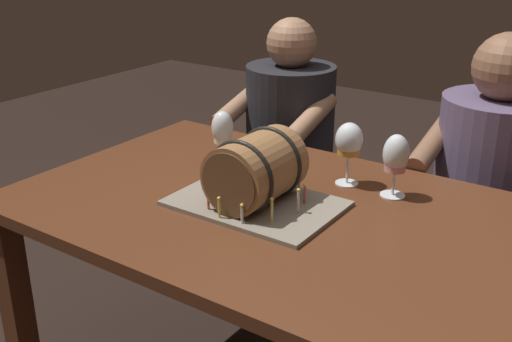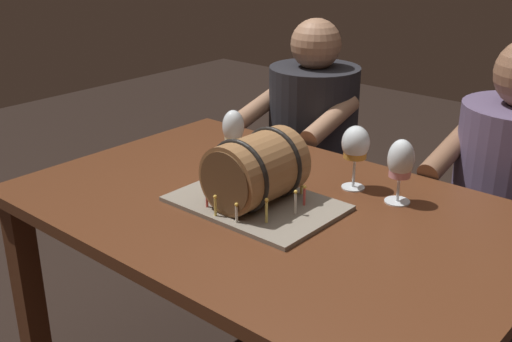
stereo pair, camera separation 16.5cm
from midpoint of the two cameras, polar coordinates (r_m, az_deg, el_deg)
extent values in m
cube|color=#562D19|center=(1.71, -1.50, -3.61)|extent=(1.40, 0.92, 0.03)
cube|color=#562D19|center=(2.09, -22.99, -12.33)|extent=(0.07, 0.07, 0.72)
cube|color=#562D19|center=(2.52, -7.88, -4.62)|extent=(0.07, 0.07, 0.72)
cube|color=gray|center=(1.69, -2.80, -3.01)|extent=(0.44, 0.30, 0.01)
cylinder|color=olive|center=(1.65, -2.86, 0.09)|extent=(0.19, 0.24, 0.19)
cylinder|color=brown|center=(1.56, -5.60, -1.28)|extent=(0.16, 0.00, 0.16)
cylinder|color=brown|center=(1.75, -0.42, 1.32)|extent=(0.16, 0.00, 0.16)
torus|color=black|center=(1.60, -4.33, -0.64)|extent=(0.20, 0.01, 0.20)
torus|color=black|center=(1.70, -1.48, 0.79)|extent=(0.20, 0.01, 0.20)
cylinder|color=silver|center=(1.61, 0.94, -2.92)|extent=(0.01, 0.01, 0.06)
sphere|color=#F9C64C|center=(1.60, 0.95, -1.81)|extent=(0.01, 0.01, 0.01)
cylinder|color=#D64C47|center=(1.67, 1.63, -2.25)|extent=(0.01, 0.01, 0.05)
sphere|color=#F9C64C|center=(1.66, 1.64, -1.32)|extent=(0.01, 0.01, 0.01)
cylinder|color=#EAD666|center=(1.73, 1.23, -1.20)|extent=(0.01, 0.01, 0.05)
sphere|color=#F9C64C|center=(1.72, 1.24, -0.24)|extent=(0.01, 0.01, 0.01)
cylinder|color=silver|center=(1.78, -0.39, -0.47)|extent=(0.01, 0.01, 0.05)
sphere|color=#F9C64C|center=(1.77, -0.40, 0.52)|extent=(0.01, 0.01, 0.01)
cylinder|color=#D64C47|center=(1.80, -3.33, -0.44)|extent=(0.01, 0.01, 0.05)
sphere|color=#F9C64C|center=(1.79, -3.35, 0.41)|extent=(0.01, 0.01, 0.01)
cylinder|color=#EAD666|center=(1.78, -5.03, -0.59)|extent=(0.01, 0.01, 0.06)
sphere|color=#F9C64C|center=(1.77, -5.07, 0.42)|extent=(0.01, 0.01, 0.01)
cylinder|color=#EAD666|center=(1.73, -6.69, -1.32)|extent=(0.01, 0.01, 0.05)
sphere|color=#F9C64C|center=(1.72, -6.74, -0.29)|extent=(0.01, 0.01, 0.01)
cylinder|color=#D64C47|center=(1.64, -7.26, -2.67)|extent=(0.01, 0.01, 0.05)
sphere|color=#F9C64C|center=(1.63, -7.31, -1.62)|extent=(0.01, 0.01, 0.01)
cylinder|color=#EAD666|center=(1.60, -6.35, -3.54)|extent=(0.01, 0.01, 0.05)
sphere|color=#F9C64C|center=(1.58, -6.39, -2.57)|extent=(0.01, 0.01, 0.01)
cylinder|color=silver|center=(1.56, -4.32, -4.12)|extent=(0.01, 0.01, 0.04)
sphere|color=#F9C64C|center=(1.55, -4.35, -3.21)|extent=(0.01, 0.01, 0.01)
cylinder|color=#EAD666|center=(1.56, -1.57, -3.80)|extent=(0.01, 0.01, 0.06)
sphere|color=#F9C64C|center=(1.55, -1.58, -2.66)|extent=(0.01, 0.01, 0.01)
cylinder|color=white|center=(1.84, 5.72, -1.17)|extent=(0.07, 0.07, 0.00)
cylinder|color=white|center=(1.82, 5.77, 0.12)|extent=(0.01, 0.01, 0.09)
ellipsoid|color=white|center=(1.79, 5.88, 2.85)|extent=(0.08, 0.08, 0.10)
cylinder|color=#C6842D|center=(1.80, 5.84, 1.98)|extent=(0.07, 0.07, 0.03)
cylinder|color=white|center=(1.77, 9.73, -2.24)|extent=(0.07, 0.07, 0.00)
cylinder|color=white|center=(1.76, 9.80, -1.17)|extent=(0.01, 0.01, 0.07)
ellipsoid|color=white|center=(1.73, 9.99, 1.53)|extent=(0.07, 0.07, 0.11)
cylinder|color=pink|center=(1.74, 9.93, 0.65)|extent=(0.06, 0.06, 0.04)
cylinder|color=white|center=(1.98, -5.40, 0.55)|extent=(0.06, 0.06, 0.00)
cylinder|color=white|center=(1.96, -5.43, 1.53)|extent=(0.01, 0.01, 0.07)
ellipsoid|color=white|center=(1.94, -5.52, 3.93)|extent=(0.07, 0.07, 0.10)
cylinder|color=beige|center=(1.94, -5.50, 3.22)|extent=(0.06, 0.06, 0.05)
cube|color=black|center=(2.69, 1.14, -5.85)|extent=(0.34, 0.32, 0.45)
cylinder|color=#232328|center=(2.50, 1.22, 3.88)|extent=(0.37, 0.37, 0.51)
sphere|color=#A87A5B|center=(2.42, 1.28, 11.55)|extent=(0.19, 0.19, 0.19)
cylinder|color=#A87A5B|center=(2.29, 2.97, 4.78)|extent=(0.09, 0.31, 0.14)
cylinder|color=#A87A5B|center=(2.45, -3.58, 5.90)|extent=(0.09, 0.31, 0.14)
cube|color=#372D40|center=(2.41, 17.37, -10.57)|extent=(0.34, 0.32, 0.45)
cylinder|color=#5B4C6B|center=(2.20, 18.74, -0.02)|extent=(0.38, 0.38, 0.50)
sphere|color=brown|center=(2.10, 19.88, 8.84)|extent=(0.22, 0.22, 0.22)
cylinder|color=brown|center=(2.09, 13.58, 2.34)|extent=(0.08, 0.31, 0.14)
camera|label=1|loc=(0.08, -92.86, -1.14)|focal=43.93mm
camera|label=2|loc=(0.08, 87.14, 1.14)|focal=43.93mm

